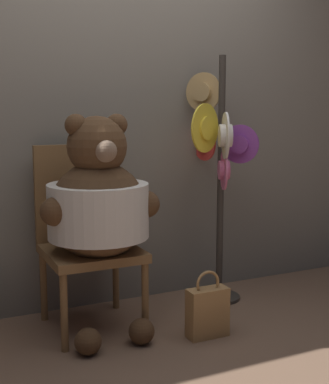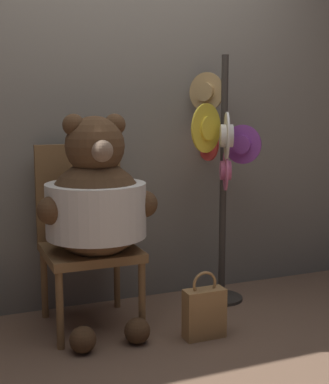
% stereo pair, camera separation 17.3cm
% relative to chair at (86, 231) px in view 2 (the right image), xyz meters
% --- Properties ---
extents(ground_plane, '(14.00, 14.00, 0.00)m').
position_rel_chair_xyz_m(ground_plane, '(0.26, -0.42, -0.55)').
color(ground_plane, brown).
extents(wall_back, '(8.00, 0.10, 2.27)m').
position_rel_chair_xyz_m(wall_back, '(0.26, 0.31, 0.59)').
color(wall_back, slate).
rests_on(wall_back, ground_plane).
extents(chair, '(0.52, 0.53, 1.05)m').
position_rel_chair_xyz_m(chair, '(0.00, 0.00, 0.00)').
color(chair, brown).
rests_on(chair, ground_plane).
extents(teddy_bear, '(0.67, 0.59, 1.23)m').
position_rel_chair_xyz_m(teddy_bear, '(0.02, -0.18, 0.19)').
color(teddy_bear, '#4C331E').
rests_on(teddy_bear, ground_plane).
extents(hat_display_rack, '(0.47, 0.58, 1.59)m').
position_rel_chair_xyz_m(hat_display_rack, '(0.87, -0.02, 0.38)').
color(hat_display_rack, '#332D28').
rests_on(hat_display_rack, ground_plane).
extents(handbag_on_ground, '(0.23, 0.10, 0.38)m').
position_rel_chair_xyz_m(handbag_on_ground, '(0.54, -0.49, -0.40)').
color(handbag_on_ground, '#A87A47').
rests_on(handbag_on_ground, ground_plane).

